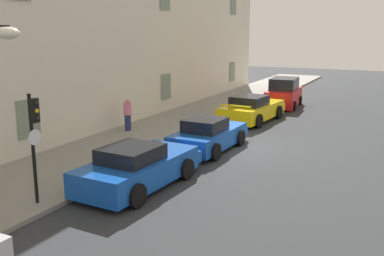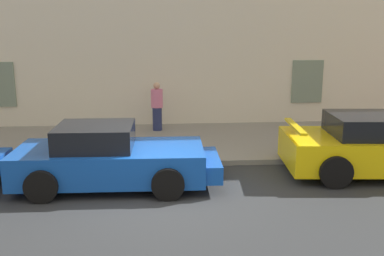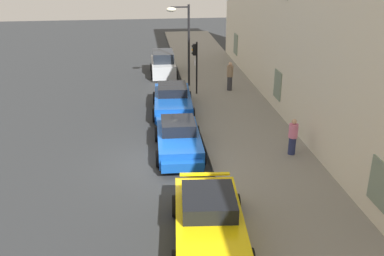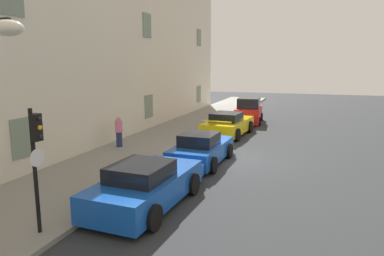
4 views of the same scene
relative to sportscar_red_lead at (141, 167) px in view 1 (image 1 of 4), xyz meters
name	(u,v)px [view 1 (image 1 of 4)]	position (x,y,z in m)	size (l,w,h in m)	color
ground_plane	(236,146)	(5.99, -0.99, -0.64)	(80.00, 80.00, 0.00)	#2B2D30
sidewalk	(151,134)	(5.99, 3.30, -0.57)	(60.00, 4.50, 0.14)	gray
building_facade	(71,13)	(5.99, 7.75, 5.07)	(39.90, 4.90, 11.38)	beige
sportscar_red_lead	(141,167)	(0.00, 0.00, 0.00)	(5.03, 2.33, 1.43)	#144CB2
sportscar_yellow_flank	(210,135)	(5.08, -0.14, -0.03)	(4.53, 2.14, 1.39)	#144CB2
sportscar_white_middle	(253,109)	(11.57, 0.19, 0.01)	(5.24, 2.54, 1.45)	yellow
hatchback_distant	(284,94)	(16.71, -0.14, 0.20)	(4.00, 2.18, 1.88)	red
traffic_light	(34,130)	(-2.87, 1.58, 1.64)	(0.44, 0.36, 3.13)	black
pedestrian_admiring	(128,114)	(5.98, 4.62, 0.31)	(0.54, 0.54, 1.60)	navy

